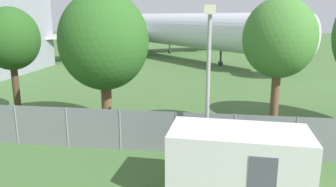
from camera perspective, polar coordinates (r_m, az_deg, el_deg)
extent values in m
cylinder|color=gray|center=(17.20, -24.90, -4.94)|extent=(0.07, 0.07, 1.91)
cylinder|color=gray|center=(15.98, -17.18, -5.62)|extent=(0.07, 0.07, 1.91)
cylinder|color=gray|center=(15.10, -8.34, -6.27)|extent=(0.07, 0.07, 1.91)
cylinder|color=gray|center=(14.61, 1.35, -6.81)|extent=(0.07, 0.07, 1.91)
cylinder|color=gray|center=(14.55, 11.44, -7.17)|extent=(0.07, 0.07, 1.91)
cylinder|color=gray|center=(14.94, 21.30, -7.30)|extent=(0.07, 0.07, 1.91)
cube|color=slate|center=(15.10, -8.34, -6.27)|extent=(56.00, 0.01, 1.91)
cylinder|color=silver|center=(50.37, -0.95, 11.21)|extent=(29.92, 31.79, 4.48)
cone|color=silver|center=(34.46, 19.98, 9.40)|extent=(6.33, 6.33, 4.48)
cone|color=silver|center=(70.08, -11.41, 11.58)|extent=(6.76, 6.85, 4.03)
cube|color=silver|center=(58.73, 7.12, 10.77)|extent=(17.61, 14.57, 0.30)
cylinder|color=#939399|center=(57.38, 4.81, 9.61)|extent=(4.22, 4.33, 2.02)
cube|color=silver|center=(47.02, -13.77, 9.86)|extent=(15.39, 17.14, 0.30)
cylinder|color=#939399|center=(48.48, -10.92, 8.72)|extent=(4.22, 4.33, 2.02)
cube|color=silver|center=(66.30, -9.96, 11.93)|extent=(9.66, 9.32, 0.20)
cylinder|color=#2D2D33|center=(40.69, 9.15, 6.06)|extent=(0.24, 0.24, 1.83)
cylinder|color=#2D2D33|center=(40.78, 9.12, 5.18)|extent=(0.60, 0.61, 0.56)
cylinder|color=#2D2D33|center=(53.71, 0.29, 7.98)|extent=(0.24, 0.24, 1.83)
cylinder|color=#2D2D33|center=(53.77, 0.29, 7.31)|extent=(0.60, 0.61, 0.56)
cylinder|color=#2D2D33|center=(50.83, -4.72, 7.63)|extent=(0.24, 0.24, 1.83)
cylinder|color=#2D2D33|center=(50.90, -4.71, 6.92)|extent=(0.60, 0.61, 0.56)
cube|color=silver|center=(11.49, 12.11, -11.76)|extent=(4.68, 2.45, 2.34)
cube|color=#4C515B|center=(10.61, 16.01, -15.29)|extent=(0.84, 0.07, 1.90)
cylinder|color=brown|center=(17.61, -10.61, -1.93)|extent=(0.55, 0.55, 2.83)
ellipsoid|color=#2D6023|center=(17.05, -11.09, 8.98)|extent=(4.54, 4.54, 5.00)
cylinder|color=brown|center=(16.51, 18.00, -2.03)|extent=(0.40, 0.40, 3.59)
ellipsoid|color=#427A33|center=(16.00, 18.83, 9.13)|extent=(3.34, 3.34, 3.67)
cylinder|color=#4C3823|center=(21.47, -24.91, 0.48)|extent=(0.39, 0.39, 3.32)
ellipsoid|color=#28561E|center=(21.06, -25.73, 8.59)|extent=(3.28, 3.28, 3.61)
cylinder|color=#99999E|center=(13.27, 6.94, 0.35)|extent=(0.16, 0.16, 6.05)
cube|color=beige|center=(12.94, 7.35, 14.31)|extent=(0.44, 0.44, 0.36)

